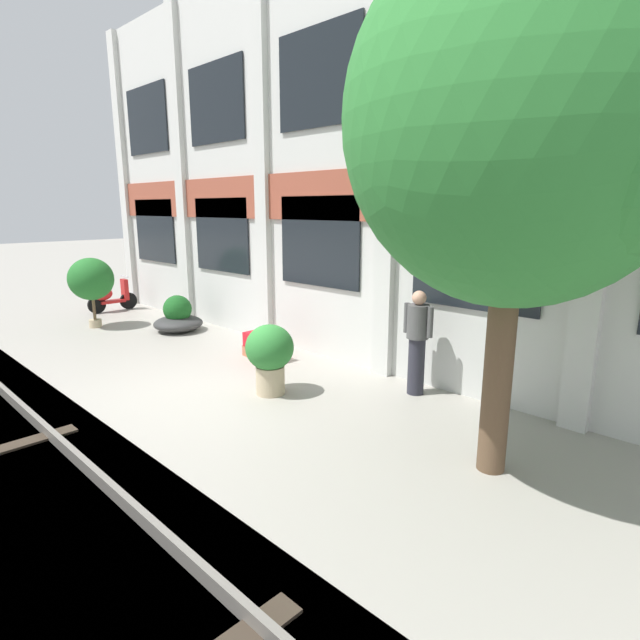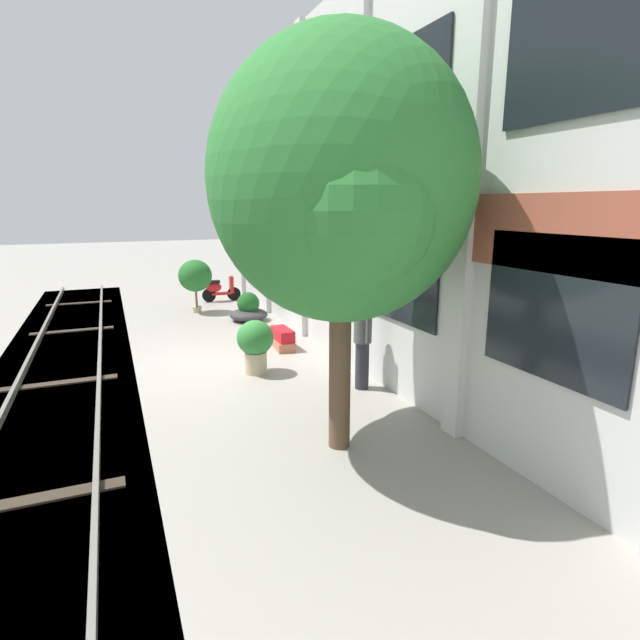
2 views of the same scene
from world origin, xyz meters
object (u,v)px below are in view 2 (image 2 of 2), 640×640
object	(u,v)px
potted_plant_square_trough	(283,339)
potted_plant_wide_bowl	(249,310)
broadleaf_tree	(342,188)
potted_plant_terracotta_small	(195,276)
potted_plant_stone_basin	(255,342)
scooter_near_curb	(219,289)
resident_by_doorway	(363,343)

from	to	relation	value
potted_plant_square_trough	potted_plant_wide_bowl	bearing A→B (deg)	179.83
broadleaf_tree	potted_plant_terracotta_small	bearing A→B (deg)	-177.92
potted_plant_stone_basin	potted_plant_terracotta_small	bearing A→B (deg)	-178.83
potted_plant_wide_bowl	scooter_near_curb	xyz separation A→B (m)	(-3.42, -0.16, 0.12)
broadleaf_tree	potted_plant_wide_bowl	bearing A→B (deg)	173.99
potted_plant_square_trough	resident_by_doorway	distance (m)	3.27
potted_plant_stone_basin	resident_by_doorway	bearing A→B (deg)	44.58
broadleaf_tree	potted_plant_wide_bowl	world-z (taller)	broadleaf_tree
potted_plant_square_trough	scooter_near_curb	size ratio (longest dim) A/B	0.71
resident_by_doorway	broadleaf_tree	bearing A→B (deg)	56.77
broadleaf_tree	resident_by_doorway	distance (m)	3.63
scooter_near_curb	resident_by_doorway	distance (m)	9.82
scooter_near_curb	resident_by_doorway	size ratio (longest dim) A/B	0.84
potted_plant_stone_basin	scooter_near_curb	size ratio (longest dim) A/B	0.81
broadleaf_tree	potted_plant_terracotta_small	world-z (taller)	broadleaf_tree
scooter_near_curb	resident_by_doorway	bearing A→B (deg)	-84.38
potted_plant_stone_basin	potted_plant_terracotta_small	xyz separation A→B (m)	(-6.53, -0.13, 0.52)
potted_plant_terracotta_small	potted_plant_square_trough	world-z (taller)	potted_plant_terracotta_small
broadleaf_tree	resident_by_doorway	world-z (taller)	broadleaf_tree
broadleaf_tree	potted_plant_square_trough	xyz separation A→B (m)	(-5.10, 0.87, -3.40)
potted_plant_terracotta_small	potted_plant_wide_bowl	bearing A→B (deg)	34.62
potted_plant_wide_bowl	resident_by_doorway	distance (m)	6.42
broadleaf_tree	potted_plant_terracotta_small	distance (m)	10.41
potted_plant_square_trough	potted_plant_wide_bowl	world-z (taller)	potted_plant_wide_bowl
potted_plant_wide_bowl	potted_plant_terracotta_small	bearing A→B (deg)	-145.38
broadleaf_tree	potted_plant_stone_basin	size ratio (longest dim) A/B	4.98
broadleaf_tree	potted_plant_terracotta_small	size ratio (longest dim) A/B	3.26
potted_plant_terracotta_small	potted_plant_wide_bowl	distance (m)	2.35
potted_plant_square_trough	resident_by_doorway	xyz separation A→B (m)	(3.16, 0.52, 0.65)
potted_plant_stone_basin	scooter_near_curb	xyz separation A→B (m)	(-8.15, 0.95, -0.22)
resident_by_doorway	potted_plant_wide_bowl	bearing A→B (deg)	-83.24
potted_plant_stone_basin	potted_plant_square_trough	xyz separation A→B (m)	(-1.52, 1.10, -0.43)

